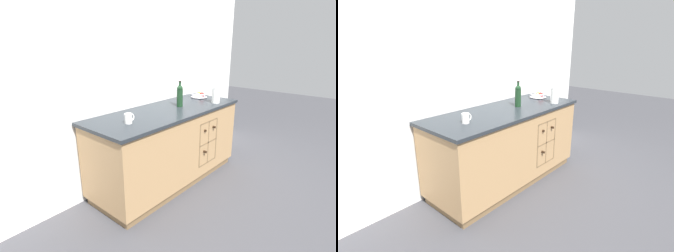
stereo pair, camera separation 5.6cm
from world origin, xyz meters
The scene contains 7 objects.
ground_plane centered at (0.00, 0.00, 0.00)m, with size 14.00×14.00×0.00m, color #424247.
back_wall centered at (0.00, 0.43, 1.27)m, with size 4.40×0.06×2.55m, color white.
kitchen_island centered at (0.00, 0.00, 0.47)m, with size 2.03×0.78×0.93m.
fruit_bowl centered at (0.80, 0.11, 0.97)m, with size 0.25×0.25×0.08m.
white_pitcher centered at (0.67, -0.24, 1.04)m, with size 0.17×0.11×0.20m.
ceramic_mug centered at (-0.65, -0.06, 0.98)m, with size 0.11×0.07×0.10m.
standing_wine_bottle centered at (0.21, -0.01, 1.07)m, with size 0.08×0.08×0.31m.
Camera 1 is at (-2.25, -1.95, 1.71)m, focal length 28.00 mm.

